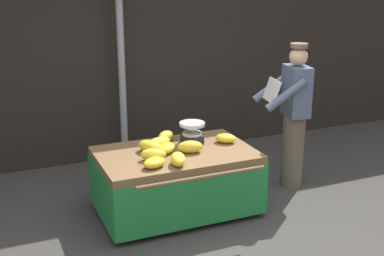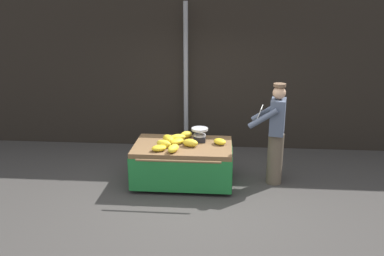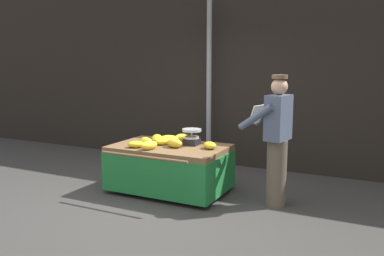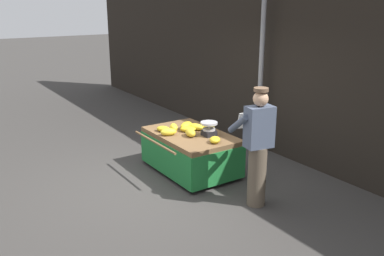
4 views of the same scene
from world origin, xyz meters
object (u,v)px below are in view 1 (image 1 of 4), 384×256
object	(u,v)px
banana_cart	(176,168)
banana_bunch_7	(166,148)
street_pole	(121,53)
banana_bunch_2	(178,159)
banana_bunch_3	(166,136)
weighing_scale	(192,133)
banana_bunch_1	(153,155)
banana_bunch_0	(159,142)
banana_bunch_5	(150,147)
banana_bunch_6	(154,163)
vendor_person	(294,116)
banana_bunch_8	(226,138)
banana_bunch_4	(190,147)

from	to	relation	value
banana_cart	banana_bunch_7	size ratio (longest dim) A/B	6.24
street_pole	banana_cart	size ratio (longest dim) A/B	1.81
banana_bunch_2	banana_bunch_3	distance (m)	0.73
weighing_scale	banana_bunch_2	world-z (taller)	weighing_scale
street_pole	banana_bunch_1	world-z (taller)	street_pole
banana_cart	banana_bunch_0	size ratio (longest dim) A/B	5.81
banana_bunch_3	banana_bunch_5	bearing A→B (deg)	-135.19
banana_bunch_6	vendor_person	xyz separation A→B (m)	(1.87, 0.44, 0.14)
banana_bunch_5	weighing_scale	bearing A→B (deg)	11.65
banana_bunch_3	banana_bunch_6	bearing A→B (deg)	-118.53
banana_bunch_2	street_pole	bearing A→B (deg)	89.60
banana_bunch_5	vendor_person	bearing A→B (deg)	1.15
banana_bunch_6	vendor_person	bearing A→B (deg)	13.32
banana_cart	banana_bunch_1	world-z (taller)	banana_bunch_1
street_pole	banana_cart	distance (m)	1.90
banana_bunch_8	banana_bunch_4	bearing A→B (deg)	-163.50
weighing_scale	banana_bunch_4	xyz separation A→B (m)	(-0.14, -0.27, -0.05)
banana_bunch_4	banana_bunch_7	distance (m)	0.25
street_pole	vendor_person	size ratio (longest dim) A/B	1.73
banana_cart	weighing_scale	size ratio (longest dim) A/B	5.88
banana_bunch_7	street_pole	bearing A→B (deg)	90.10
banana_cart	vendor_person	bearing A→B (deg)	4.26
banana_cart	banana_bunch_6	xyz separation A→B (m)	(-0.35, -0.33, 0.23)
street_pole	weighing_scale	xyz separation A→B (m)	(0.37, -1.44, -0.68)
banana_cart	vendor_person	distance (m)	1.57
banana_bunch_7	weighing_scale	bearing A→B (deg)	25.35
banana_bunch_1	banana_bunch_5	distance (m)	0.23
street_pole	banana_bunch_4	distance (m)	1.88
weighing_scale	banana_bunch_3	xyz separation A→B (m)	(-0.24, 0.17, -0.06)
banana_bunch_2	banana_bunch_7	bearing A→B (deg)	87.42
banana_bunch_0	banana_bunch_8	distance (m)	0.74
banana_bunch_4	banana_bunch_7	size ratio (longest dim) A/B	0.99
banana_bunch_2	banana_bunch_8	size ratio (longest dim) A/B	1.20
banana_bunch_5	banana_bunch_7	distance (m)	0.17
banana_bunch_5	banana_bunch_7	xyz separation A→B (m)	(0.16, -0.07, -0.02)
street_pole	banana_bunch_8	world-z (taller)	street_pole
banana_bunch_6	banana_bunch_8	size ratio (longest dim) A/B	1.09
weighing_scale	banana_bunch_7	distance (m)	0.41
banana_bunch_8	street_pole	bearing A→B (deg)	114.42
weighing_scale	vendor_person	bearing A→B (deg)	-3.27
banana_bunch_6	banana_bunch_7	bearing A→B (deg)	53.88
weighing_scale	banana_bunch_0	world-z (taller)	weighing_scale
banana_bunch_4	banana_bunch_6	xyz separation A→B (m)	(-0.48, -0.24, -0.02)
weighing_scale	banana_bunch_4	world-z (taller)	weighing_scale
banana_bunch_4	banana_bunch_5	xyz separation A→B (m)	(-0.38, 0.17, 0.00)
banana_bunch_0	banana_bunch_6	world-z (taller)	banana_bunch_0
banana_bunch_3	banana_bunch_7	bearing A→B (deg)	-109.64
banana_bunch_8	weighing_scale	bearing A→B (deg)	159.03
banana_bunch_2	weighing_scale	bearing A→B (deg)	55.06
vendor_person	banana_bunch_6	bearing A→B (deg)	-166.68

